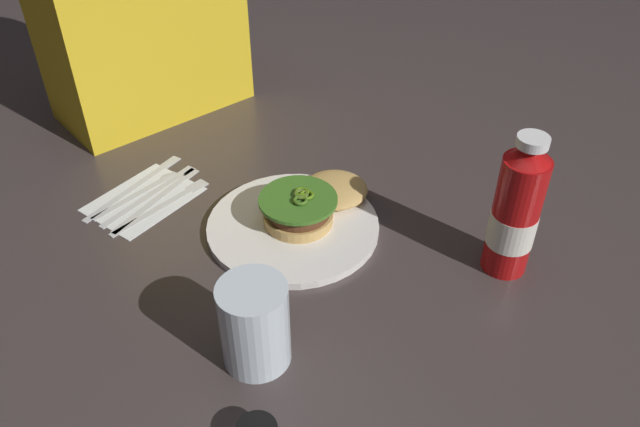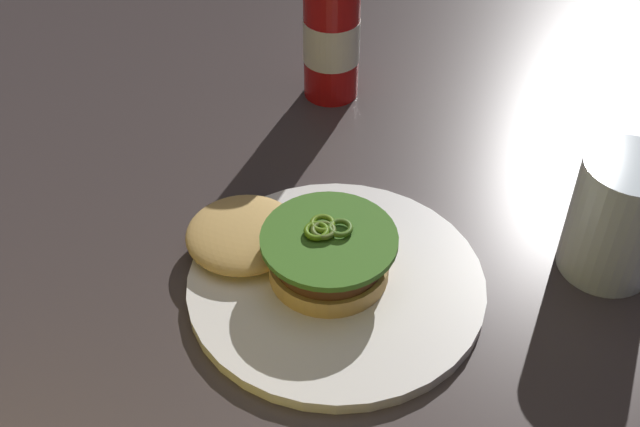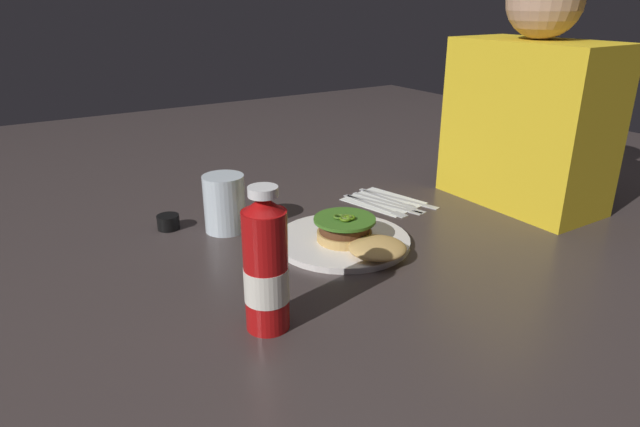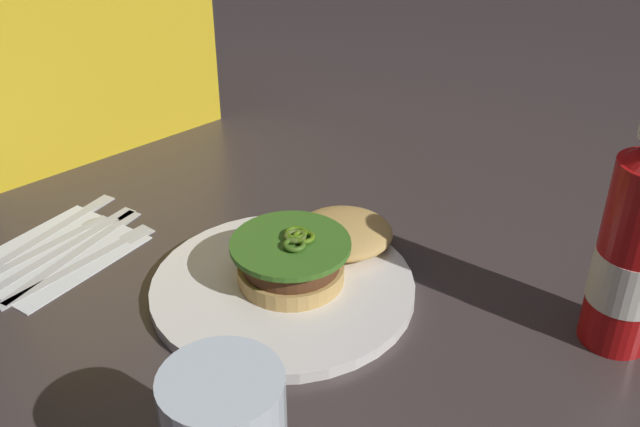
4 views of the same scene
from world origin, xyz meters
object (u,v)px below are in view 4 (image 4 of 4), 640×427
Objects in this scene: napkin at (55,254)px; butter_knife at (51,229)px; steak_knife at (83,245)px; fork_utensil at (92,255)px; burger_sandwich at (311,250)px; ketchup_bottle at (635,252)px; dinner_plate at (283,287)px; table_knife at (73,240)px; spoon_utensil at (65,235)px.

napkin is 0.79× the size of butter_knife.
steak_knife is at bearing -78.13° from butter_knife.
burger_sandwich is at bearing -49.51° from fork_utensil.
butter_knife is (-0.01, 0.08, 0.00)m from fork_utensil.
burger_sandwich is at bearing -57.61° from butter_knife.
burger_sandwich is 1.19× the size of napkin.
steak_knife is (-0.30, 0.48, -0.09)m from ketchup_bottle.
butter_knife is (-0.13, 0.27, -0.00)m from dinner_plate.
table_knife is at bearing 121.46° from ketchup_bottle.
burger_sandwich is at bearing -53.22° from steak_knife.
table_knife is 0.02m from spoon_utensil.
napkin is 0.03m from table_knife.
napkin is at bearing 122.86° from dinner_plate.
ketchup_bottle is 1.09× the size of table_knife.
spoon_utensil is 0.02m from butter_knife.
spoon_utensil is at bearing 45.22° from napkin.
napkin is (-0.33, 0.49, -0.10)m from ketchup_bottle.
dinner_plate is at bearing -62.70° from table_knife.
butter_knife is at bearing 105.32° from spoon_utensil.
napkin is 0.86× the size of steak_knife.
fork_utensil reaches higher than napkin.
burger_sandwich is 1.00× the size of table_knife.
ketchup_bottle is at bearing -59.22° from spoon_utensil.
table_knife is 0.04m from butter_knife.
dinner_plate is 0.27m from spoon_utensil.
fork_utensil is at bearing -92.85° from steak_knife.
ketchup_bottle reaches higher than table_knife.
burger_sandwich is 0.26m from steak_knife.
spoon_utensil is (-0.12, 0.24, -0.00)m from dinner_plate.
dinner_plate is 0.30m from butter_knife.
butter_knife is (-0.31, 0.53, -0.09)m from ketchup_bottle.
fork_utensil is (0.03, -0.03, 0.00)m from napkin.
steak_knife is at bearing 126.78° from burger_sandwich.
burger_sandwich is 0.31m from butter_knife.
burger_sandwich is 0.24m from fork_utensil.
steak_knife is at bearing 118.36° from dinner_plate.
ketchup_bottle reaches higher than napkin.
burger_sandwich is 1.03× the size of steak_knife.
dinner_plate is 1.22× the size of ketchup_bottle.
steak_knife is 0.97× the size of table_knife.
table_knife is at bearing 93.26° from fork_utensil.
steak_knife is 0.03m from spoon_utensil.
steak_knife is at bearing -77.90° from table_knife.
burger_sandwich is at bearing -56.27° from spoon_utensil.
steak_knife is (0.00, 0.02, 0.00)m from fork_utensil.
spoon_utensil is (-0.30, 0.51, -0.09)m from ketchup_bottle.
dinner_plate is 1.37× the size of steak_knife.
burger_sandwich reaches higher than dinner_plate.
steak_knife is 1.12× the size of spoon_utensil.
burger_sandwich is 0.29m from napkin.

